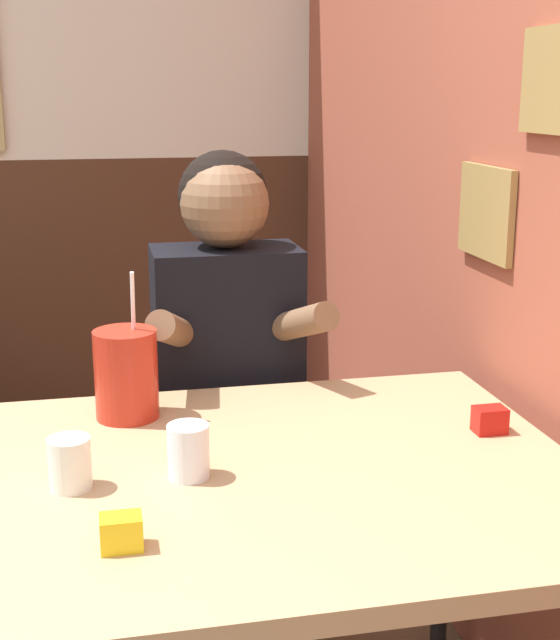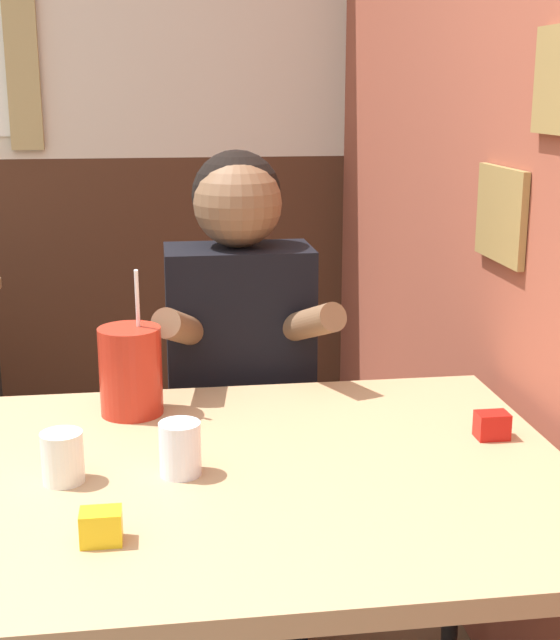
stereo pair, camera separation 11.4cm
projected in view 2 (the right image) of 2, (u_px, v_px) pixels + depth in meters
name	position (u px, v px, depth m)	size (l,w,h in m)	color
brick_wall_right	(458.00, 93.00, 2.31)	(0.08, 4.51, 2.70)	#9E4C38
back_wall	(41.00, 90.00, 3.38)	(5.32, 0.09, 2.70)	beige
main_table	(266.00, 499.00, 1.55)	(1.07, 0.89, 0.73)	tan
person_seated	(240.00, 395.00, 2.14)	(0.42, 0.41, 1.23)	black
cocktail_pitcher	(131.00, 371.00, 1.78)	(0.13, 0.13, 0.30)	#B22819
glass_near_pitcher	(180.00, 449.00, 1.50)	(0.07, 0.07, 0.09)	silver
glass_center	(63.00, 457.00, 1.47)	(0.07, 0.07, 0.09)	silver
condiment_ketchup	(492.00, 425.00, 1.66)	(0.06, 0.04, 0.05)	#B7140F
condiment_mustard	(101.00, 527.00, 1.28)	(0.06, 0.04, 0.05)	yellow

